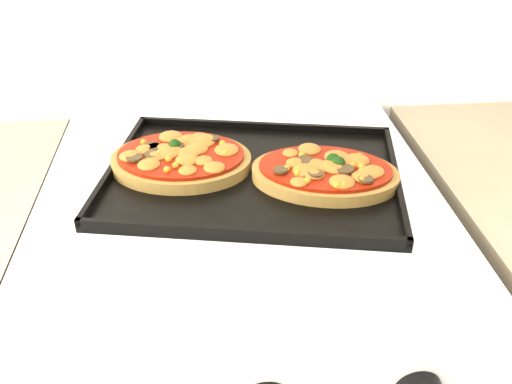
{
  "coord_description": "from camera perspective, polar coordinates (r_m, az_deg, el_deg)",
  "views": [
    {
      "loc": [
        -0.06,
        0.99,
        1.36
      ],
      "look_at": [
        0.0,
        1.68,
        0.92
      ],
      "focal_mm": 40.0,
      "sensor_mm": 36.0,
      "label": 1
    }
  ],
  "objects": [
    {
      "name": "pizza_left",
      "position": [
        0.88,
        -7.51,
        3.39
      ],
      "size": [
        0.24,
        0.19,
        0.03
      ],
      "primitive_type": null,
      "rotation": [
        0.0,
        0.0,
        -0.14
      ],
      "color": "olive",
      "rests_on": "baking_tray"
    },
    {
      "name": "pizza_right",
      "position": [
        0.84,
        6.91,
        2.04
      ],
      "size": [
        0.24,
        0.19,
        0.03
      ],
      "primitive_type": null,
      "rotation": [
        0.0,
        0.0,
        -0.25
      ],
      "color": "olive",
      "rests_on": "baking_tray"
    },
    {
      "name": "baking_tray",
      "position": [
        0.86,
        -0.32,
        1.89
      ],
      "size": [
        0.49,
        0.4,
        0.02
      ],
      "primitive_type": "cube",
      "rotation": [
        0.0,
        0.0,
        -0.2
      ],
      "color": "black",
      "rests_on": "stove"
    }
  ]
}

